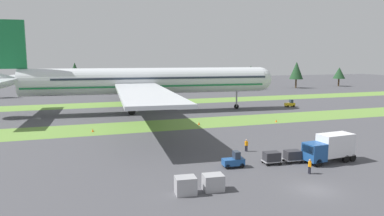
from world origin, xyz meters
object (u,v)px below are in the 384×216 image
object	(u,v)px
baggage_tug	(234,161)
cargo_dolly_second	(293,155)
taxiway_marker_1	(93,130)
pushback_tractor	(290,104)
airliner	(139,81)
cargo_dolly_third	(313,154)
ground_crew_loader	(310,166)
taxiway_marker_2	(276,121)
taxiway_marker_0	(199,123)
uld_container_0	(186,185)
catering_truck	(330,147)
ground_crew_marshaller	(246,145)
uld_container_1	(213,182)
cargo_dolly_lead	(272,157)

from	to	relation	value
baggage_tug	cargo_dolly_second	xyz separation A→B (m)	(7.91, -0.54, 0.10)
taxiway_marker_1	pushback_tractor	bearing A→B (deg)	17.73
airliner	cargo_dolly_third	distance (m)	49.76
ground_crew_loader	taxiway_marker_2	bearing A→B (deg)	157.43
taxiway_marker_0	uld_container_0	bearing A→B (deg)	-111.65
baggage_tug	taxiway_marker_1	bearing A→B (deg)	33.57
catering_truck	uld_container_0	world-z (taller)	catering_truck
pushback_tractor	taxiway_marker_2	size ratio (longest dim) A/B	5.14
uld_container_0	pushback_tractor	bearing A→B (deg)	47.76
baggage_tug	uld_container_0	distance (m)	10.21
taxiway_marker_0	airliner	bearing A→B (deg)	112.86
ground_crew_marshaller	uld_container_1	bearing A→B (deg)	110.57
airliner	uld_container_0	size ratio (longest dim) A/B	42.17
cargo_dolly_lead	uld_container_0	size ratio (longest dim) A/B	1.15
ground_crew_marshaller	ground_crew_loader	size ratio (longest dim) A/B	1.00
uld_container_1	taxiway_marker_0	world-z (taller)	uld_container_1
taxiway_marker_0	taxiway_marker_1	xyz separation A→B (m)	(-20.20, -0.04, -0.03)
pushback_tractor	cargo_dolly_third	bearing A→B (deg)	153.79
catering_truck	ground_crew_loader	distance (m)	6.18
cargo_dolly_second	uld_container_0	bearing A→B (deg)	113.52
baggage_tug	ground_crew_loader	xyz separation A→B (m)	(7.19, -4.94, 0.13)
uld_container_1	taxiway_marker_0	size ratio (longest dim) A/B	3.03
cargo_dolly_third	ground_crew_loader	xyz separation A→B (m)	(-3.61, -4.21, 0.03)
baggage_tug	taxiway_marker_1	xyz separation A→B (m)	(-15.20, 26.67, -0.52)
cargo_dolly_second	taxiway_marker_1	world-z (taller)	cargo_dolly_second
ground_crew_loader	catering_truck	bearing A→B (deg)	123.15
baggage_tug	taxiway_marker_1	size ratio (longest dim) A/B	4.51
airliner	uld_container_1	world-z (taller)	airliner
pushback_tractor	taxiway_marker_2	bearing A→B (deg)	144.24
uld_container_0	cargo_dolly_third	bearing A→B (deg)	16.26
uld_container_1	taxiway_marker_1	world-z (taller)	uld_container_1
pushback_tractor	airliner	bearing A→B (deg)	90.00
catering_truck	taxiway_marker_2	size ratio (longest dim) A/B	13.58
airliner	cargo_dolly_third	bearing A→B (deg)	21.14
ground_crew_loader	uld_container_0	distance (m)	15.32
baggage_tug	pushback_tractor	distance (m)	56.96
taxiway_marker_1	catering_truck	bearing A→B (deg)	-45.90
pushback_tractor	taxiway_marker_0	bearing A→B (deg)	121.98
baggage_tug	catering_truck	xyz separation A→B (m)	(12.45, -1.85, 1.14)
uld_container_0	ground_crew_loader	bearing A→B (deg)	4.86
baggage_tug	ground_crew_loader	world-z (taller)	baggage_tug
airliner	ground_crew_marshaller	world-z (taller)	airliner
taxiway_marker_0	taxiway_marker_2	size ratio (longest dim) A/B	1.26
cargo_dolly_third	taxiway_marker_1	xyz separation A→B (m)	(-26.00, 27.40, -0.62)
cargo_dolly_second	baggage_tug	bearing A→B (deg)	90.00
cargo_dolly_third	uld_container_1	xyz separation A→B (m)	(-15.96, -5.44, -0.10)
baggage_tug	cargo_dolly_second	bearing A→B (deg)	-90.00
cargo_dolly_second	taxiway_marker_0	size ratio (longest dim) A/B	3.48
catering_truck	uld_container_0	size ratio (longest dim) A/B	3.56
airliner	taxiway_marker_1	distance (m)	24.24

